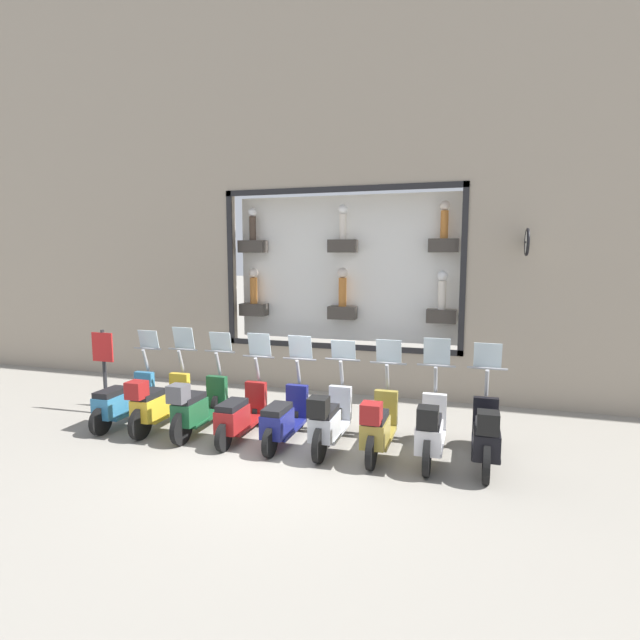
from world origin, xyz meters
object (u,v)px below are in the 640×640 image
Objects in this scene: scooter_green_6 at (197,407)px; shop_sign_post at (104,369)px; scooter_red_5 at (240,414)px; scooter_olive_2 at (378,426)px; scooter_silver_3 at (329,420)px; scooter_yellow_7 at (158,403)px; scooter_teal_8 at (122,401)px; scooter_black_0 at (486,436)px; scooter_navy_4 at (284,418)px; scooter_white_1 at (430,430)px.

scooter_green_6 is 2.31m from shop_sign_post.
scooter_red_5 is 0.99× the size of scooter_green_6.
scooter_olive_2 is 1.00× the size of scooter_silver_3.
scooter_green_6 is at bearing 93.78° from scooter_red_5.
scooter_olive_2 is at bearing -90.07° from scooter_yellow_7.
scooter_red_5 is 1.00× the size of scooter_teal_8.
shop_sign_post is at bearing 86.41° from scooter_black_0.
scooter_red_5 reaches higher than scooter_green_6.
scooter_yellow_7 is at bearing 90.01° from scooter_black_0.
scooter_navy_4 is 1.10× the size of shop_sign_post.
scooter_silver_3 is (-0.00, 1.55, -0.00)m from scooter_white_1.
scooter_silver_3 is 1.55m from scooter_red_5.
scooter_white_1 is at bearing 90.07° from scooter_black_0.
scooter_navy_4 is at bearing -88.08° from scooter_green_6.
scooter_green_6 reaches higher than scooter_teal_8.
scooter_white_1 is (-0.00, 0.77, -0.00)m from scooter_black_0.
scooter_white_1 is 1.01× the size of scooter_navy_4.
scooter_navy_4 reaches higher than scooter_green_6.
scooter_olive_2 is 1.00× the size of scooter_yellow_7.
scooter_yellow_7 is at bearing 89.96° from scooter_green_6.
scooter_teal_8 is at bearing 89.46° from scooter_white_1.
scooter_olive_2 is 1.00× the size of scooter_green_6.
scooter_black_0 reaches higher than scooter_teal_8.
scooter_black_0 is 6.19m from scooter_teal_8.
scooter_silver_3 is 1.01× the size of scooter_teal_8.
scooter_red_5 is 1.09× the size of shop_sign_post.
scooter_green_6 is 0.77m from scooter_yellow_7.
scooter_black_0 is 3.87m from scooter_red_5.
scooter_black_0 is 6.90m from shop_sign_post.
scooter_black_0 is at bearing -90.47° from scooter_teal_8.
scooter_yellow_7 is at bearing -93.82° from scooter_teal_8.
scooter_olive_2 is at bearing -90.08° from scooter_green_6.
scooter_black_0 reaches higher than scooter_navy_4.
scooter_red_5 reaches higher than scooter_teal_8.
scooter_red_5 reaches higher than scooter_navy_4.
scooter_yellow_7 reaches higher than scooter_black_0.
scooter_red_5 is (0.06, 2.32, -0.06)m from scooter_olive_2.
scooter_green_6 is (0.00, 2.32, 0.00)m from scooter_silver_3.
scooter_silver_3 is at bearing -90.05° from scooter_yellow_7.
scooter_olive_2 is 1.00× the size of scooter_teal_8.
scooter_teal_8 is at bearing 89.20° from scooter_silver_3.
scooter_yellow_7 is at bearing 91.87° from scooter_red_5.
scooter_olive_2 is 1.10× the size of shop_sign_post.
scooter_red_5 is at bearing -97.24° from shop_sign_post.
scooter_teal_8 is (0.06, 4.64, -0.05)m from scooter_olive_2.
scooter_red_5 is 3.07m from shop_sign_post.
scooter_navy_4 is 0.99× the size of scooter_green_6.
scooter_white_1 is 1.00× the size of scooter_yellow_7.
scooter_olive_2 is 1.01× the size of scooter_red_5.
scooter_red_5 is (-0.00, 0.77, -0.00)m from scooter_navy_4.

